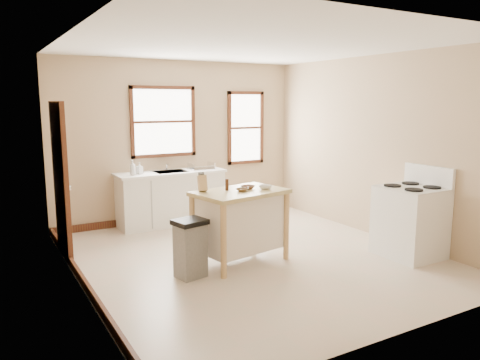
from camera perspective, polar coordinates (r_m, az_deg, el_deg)
name	(u,v)px	position (r m, az deg, el deg)	size (l,w,h in m)	color
floor	(253,257)	(6.46, 1.55, -9.36)	(5.00, 5.00, 0.00)	beige
ceiling	(254,45)	(6.16, 1.67, 16.13)	(5.00, 5.00, 0.00)	white
wall_back	(179,141)	(8.38, -7.39, 4.71)	(4.50, 0.04, 2.80)	tan
wall_left	(75,167)	(5.34, -19.44, 1.54)	(0.04, 5.00, 2.80)	tan
wall_right	(377,147)	(7.57, 16.32, 3.90)	(0.04, 5.00, 2.80)	tan
window_main	(163,122)	(8.23, -9.33, 7.02)	(1.17, 0.06, 1.22)	#401611
window_side	(246,128)	(8.95, 0.68, 6.38)	(0.77, 0.06, 1.37)	#401611
door_left	(61,181)	(6.67, -21.01, -0.10)	(0.06, 0.90, 2.10)	#401611
baseboard_back	(182,215)	(8.57, -7.12, -4.27)	(4.50, 0.04, 0.12)	#401611
baseboard_left	(85,284)	(5.68, -18.38, -11.94)	(0.04, 5.00, 0.12)	#401611
sink_counter	(171,198)	(8.13, -8.39, -2.16)	(1.86, 0.62, 0.92)	silver
faucet	(166,164)	(8.20, -8.95, 1.97)	(0.03, 0.03, 0.22)	silver
soap_bottle_a	(133,168)	(7.73, -12.96, 1.48)	(0.09, 0.09, 0.24)	#B2B2B2
soap_bottle_b	(140,168)	(7.83, -12.15, 1.41)	(0.08, 0.09, 0.19)	#B2B2B2
dish_rack	(201,166)	(8.21, -4.77, 1.66)	(0.42, 0.31, 0.10)	silver
kitchen_island	(240,226)	(6.15, 0.02, -5.67)	(1.17, 0.74, 0.96)	tan
knife_block	(202,184)	(5.97, -4.60, -0.48)	(0.10, 0.10, 0.20)	tan
pepper_grinder	(227,185)	(6.04, -1.61, -0.57)	(0.04, 0.04, 0.15)	#3F2211
bowl_a	(242,190)	(5.99, 0.26, -1.21)	(0.15, 0.15, 0.04)	brown
bowl_b	(248,187)	(6.16, 0.99, -0.88)	(0.18, 0.18, 0.04)	brown
bowl_c	(265,187)	(6.14, 3.10, -0.88)	(0.17, 0.17, 0.05)	silver
trash_bin	(190,248)	(5.69, -6.07, -8.29)	(0.37, 0.31, 0.71)	gray
gas_stove	(410,212)	(6.76, 20.07, -3.70)	(0.77, 0.78, 1.23)	white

